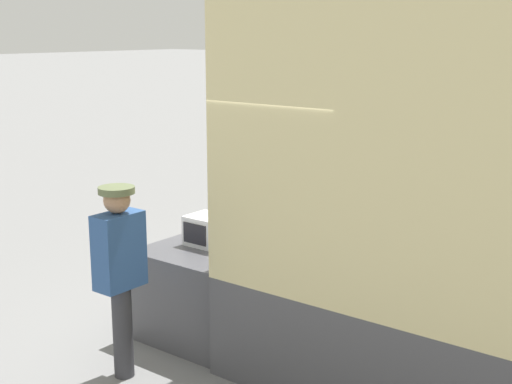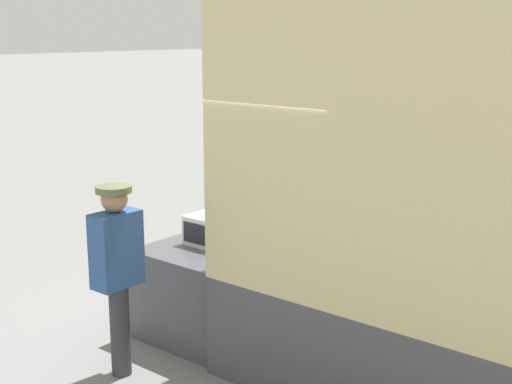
% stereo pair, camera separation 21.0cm
% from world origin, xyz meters
% --- Properties ---
extents(ground_plane, '(160.00, 160.00, 0.00)m').
position_xyz_m(ground_plane, '(0.00, 0.00, 0.00)').
color(ground_plane, gray).
extents(tailgate_deck, '(1.15, 2.34, 0.93)m').
position_xyz_m(tailgate_deck, '(-0.57, 0.00, 0.47)').
color(tailgate_deck, '#4C4C51').
rests_on(tailgate_deck, ground).
extents(microwave, '(0.46, 0.37, 0.30)m').
position_xyz_m(microwave, '(-0.63, -0.50, 1.08)').
color(microwave, white).
rests_on(microwave, tailgate_deck).
extents(portable_generator, '(0.71, 0.52, 0.58)m').
position_xyz_m(portable_generator, '(-0.44, 0.51, 1.15)').
color(portable_generator, black).
rests_on(portable_generator, tailgate_deck).
extents(worker_person, '(0.32, 0.44, 1.76)m').
position_xyz_m(worker_person, '(-0.59, -1.74, 1.09)').
color(worker_person, '#38383D').
rests_on(worker_person, ground).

